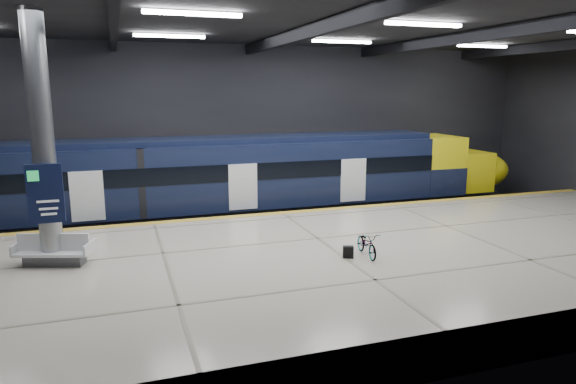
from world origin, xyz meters
name	(u,v)px	position (x,y,z in m)	size (l,w,h in m)	color
ground	(307,261)	(0.00, 0.00, 0.00)	(30.00, 30.00, 0.00)	black
room_shell	(308,96)	(0.00, 0.00, 5.72)	(30.10, 16.10, 8.05)	black
platform	(336,269)	(0.00, -2.50, 0.55)	(30.00, 11.00, 1.10)	beige
safety_strip	(283,213)	(0.00, 2.75, 1.11)	(30.00, 0.40, 0.01)	gold
rails	(264,221)	(0.00, 5.50, 0.08)	(30.00, 1.52, 0.16)	gray
train	(208,181)	(-2.49, 5.50, 2.06)	(29.40, 2.84, 3.79)	black
bench	(55,254)	(-7.96, -1.09, 1.42)	(2.21, 1.43, 0.90)	#595B60
bicycle	(367,244)	(0.69, -3.16, 1.47)	(0.49, 1.41, 0.74)	#99999E
pannier_bag	(348,252)	(0.09, -3.16, 1.28)	(0.30, 0.18, 0.35)	black
info_column	(43,145)	(-8.00, -1.03, 4.46)	(0.90, 0.78, 6.90)	#9EA0A5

